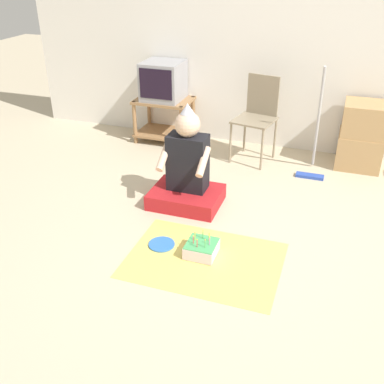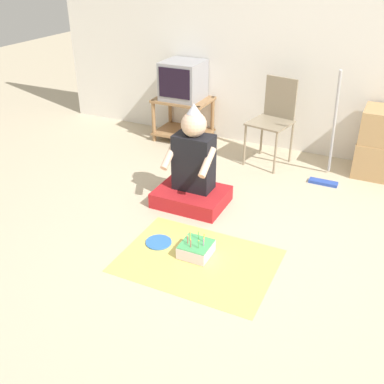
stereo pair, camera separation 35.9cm
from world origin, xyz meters
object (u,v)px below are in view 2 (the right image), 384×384
person_seated (193,173)px  paper_plate (159,242)px  folding_chair (274,115)px  tv (183,80)px  birthday_cake (196,249)px  dust_mop (329,152)px  cardboard_box_stack (382,144)px

person_seated → paper_plate: 0.77m
paper_plate → person_seated: bearing=93.1°
paper_plate → folding_chair: bearing=80.0°
tv → birthday_cake: tv is taller
person_seated → birthday_cake: (0.37, -0.72, -0.24)m
person_seated → paper_plate: size_ratio=4.53×
dust_mop → tv: bearing=167.3°
folding_chair → birthday_cake: 1.99m
tv → dust_mop: 1.88m
person_seated → birthday_cake: bearing=-62.6°
folding_chair → person_seated: 1.29m
cardboard_box_stack → dust_mop: dust_mop is taller
cardboard_box_stack → folding_chair: bearing=-172.3°
person_seated → paper_plate: person_seated is taller
folding_chair → dust_mop: bearing=-20.5°
birthday_cake → dust_mop: bearing=69.2°
person_seated → dust_mop: bearing=43.7°
cardboard_box_stack → paper_plate: (-1.43, -2.07, -0.33)m
dust_mop → birthday_cake: 1.83m
dust_mop → birthday_cake: size_ratio=4.93×
folding_chair → cardboard_box_stack: bearing=7.7°
person_seated → tv: bearing=119.4°
folding_chair → cardboard_box_stack: 1.11m
birthday_cake → cardboard_box_stack: bearing=62.4°
tv → dust_mop: dust_mop is taller
folding_chair → dust_mop: size_ratio=0.80×
tv → cardboard_box_stack: tv is taller
cardboard_box_stack → paper_plate: bearing=-124.5°
tv → folding_chair: tv is taller
tv → person_seated: (0.78, -1.38, -0.43)m
folding_chair → person_seated: person_seated is taller
tv → cardboard_box_stack: bearing=-0.4°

